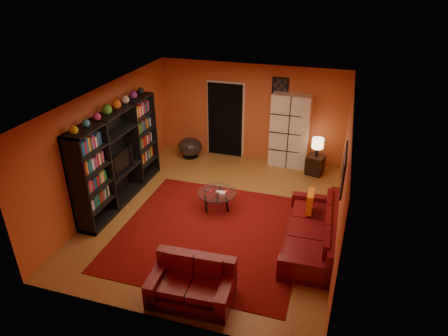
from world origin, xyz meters
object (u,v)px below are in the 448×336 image
(sofa, at_px, (316,233))
(side_table, at_px, (315,165))
(entertainment_unit, at_px, (118,157))
(loveseat, at_px, (193,282))
(coffee_table, at_px, (217,194))
(storage_cabinet, at_px, (290,131))
(tv, at_px, (119,162))
(bowl_chair, at_px, (190,147))
(table_lamp, at_px, (318,144))

(sofa, relative_size, side_table, 4.75)
(entertainment_unit, height_order, loveseat, entertainment_unit)
(sofa, relative_size, coffee_table, 2.77)
(loveseat, relative_size, storage_cabinet, 0.70)
(storage_cabinet, bearing_deg, entertainment_unit, -138.49)
(coffee_table, relative_size, side_table, 1.72)
(entertainment_unit, distance_m, loveseat, 3.67)
(tv, relative_size, loveseat, 0.63)
(tv, xyz_separation_m, loveseat, (2.60, -2.34, -0.68))
(side_table, bearing_deg, bowl_chair, 179.81)
(sofa, xyz_separation_m, coffee_table, (-2.18, 0.66, 0.11))
(tv, distance_m, sofa, 4.44)
(tv, height_order, loveseat, tv)
(loveseat, xyz_separation_m, coffee_table, (-0.42, 2.58, 0.10))
(loveseat, distance_m, table_lamp, 5.16)
(tv, bearing_deg, table_lamp, -57.74)
(sofa, bearing_deg, storage_cabinet, 105.81)
(sofa, bearing_deg, table_lamp, 93.67)
(tv, xyz_separation_m, side_table, (4.08, 2.58, -0.72))
(entertainment_unit, bearing_deg, sofa, -6.46)
(entertainment_unit, relative_size, loveseat, 2.21)
(side_table, bearing_deg, loveseat, -106.81)
(entertainment_unit, relative_size, table_lamp, 6.20)
(side_table, bearing_deg, tv, -147.74)
(loveseat, xyz_separation_m, table_lamp, (1.48, 4.91, 0.55))
(coffee_table, xyz_separation_m, side_table, (1.90, 2.33, -0.14))
(tv, relative_size, storage_cabinet, 0.44)
(sofa, height_order, coffee_table, sofa)
(tv, height_order, coffee_table, tv)
(bowl_chair, xyz_separation_m, table_lamp, (3.44, -0.01, 0.55))
(loveseat, xyz_separation_m, bowl_chair, (-1.95, 4.92, 0.01))
(storage_cabinet, distance_m, side_table, 1.10)
(entertainment_unit, distance_m, storage_cabinet, 4.38)
(storage_cabinet, bearing_deg, coffee_table, -111.52)
(entertainment_unit, xyz_separation_m, side_table, (4.13, 2.49, -0.80))
(loveseat, distance_m, coffee_table, 2.62)
(tv, bearing_deg, sofa, -95.39)
(side_table, xyz_separation_m, table_lamp, (-0.00, -0.00, 0.59))
(sofa, distance_m, table_lamp, 3.05)
(loveseat, bearing_deg, entertainment_unit, 44.74)
(loveseat, height_order, coffee_table, loveseat)
(side_table, height_order, table_lamp, table_lamp)
(storage_cabinet, xyz_separation_m, table_lamp, (0.76, -0.31, -0.14))
(bowl_chair, relative_size, side_table, 1.35)
(tv, height_order, storage_cabinet, storage_cabinet)
(bowl_chair, bearing_deg, table_lamp, -0.19)
(loveseat, relative_size, table_lamp, 2.81)
(tv, height_order, side_table, tv)
(sofa, xyz_separation_m, loveseat, (-1.77, -1.92, 0.01))
(loveseat, distance_m, bowl_chair, 5.30)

